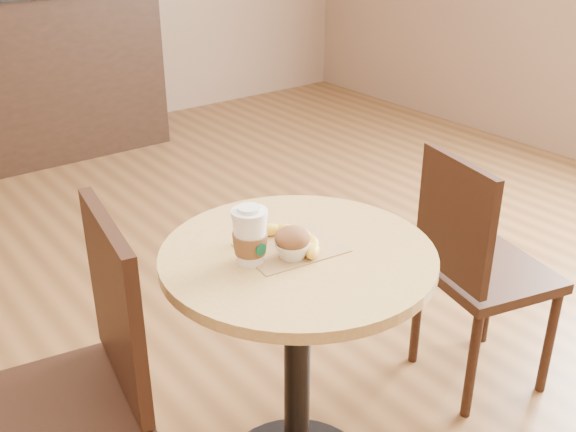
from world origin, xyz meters
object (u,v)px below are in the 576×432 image
object	(u,v)px
chair_right	(476,265)
cafe_table	(297,329)
muffin	(292,243)
banana	(287,240)
chair_left	(75,391)
coffee_cup	(250,238)

from	to	relation	value
chair_right	cafe_table	bearing A→B (deg)	104.18
cafe_table	chair_right	world-z (taller)	chair_right
muffin	banana	size ratio (longest dim) A/B	0.39
chair_left	chair_right	xyz separation A→B (m)	(1.27, -0.14, -0.05)
chair_right	banana	distance (m)	0.80
muffin	banana	xyz separation A→B (m)	(0.02, 0.05, -0.02)
cafe_table	chair_right	xyz separation A→B (m)	(0.73, 0.00, -0.07)
chair_left	muffin	distance (m)	0.61
chair_right	coffee_cup	size ratio (longest dim) A/B	5.82
cafe_table	banana	distance (m)	0.25
cafe_table	muffin	bearing A→B (deg)	-150.47
muffin	cafe_table	bearing A→B (deg)	29.53
chair_left	banana	world-z (taller)	chair_left
cafe_table	coffee_cup	world-z (taller)	coffee_cup
chair_right	chair_left	bearing A→B (deg)	97.89
muffin	banana	world-z (taller)	muffin
cafe_table	banana	xyz separation A→B (m)	(-0.01, 0.03, 0.25)
cafe_table	chair_right	distance (m)	0.74
cafe_table	banana	size ratio (longest dim) A/B	3.32
cafe_table	chair_left	world-z (taller)	chair_left
chair_left	banana	bearing A→B (deg)	88.70
banana	chair_right	bearing A→B (deg)	-17.39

